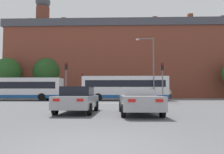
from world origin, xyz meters
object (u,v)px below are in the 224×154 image
at_px(traffic_light_near_right, 163,76).
at_px(traffic_light_far_left, 82,82).
at_px(car_roadster_right, 139,101).
at_px(pedestrian_walking_west, 125,92).
at_px(street_lamp_junction, 151,62).
at_px(pedestrian_walking_east, 73,93).
at_px(bus_crossing_trailing, 19,88).
at_px(car_saloon_left, 78,99).
at_px(traffic_light_near_left, 66,76).
at_px(pedestrian_waiting, 170,93).
at_px(bus_crossing_lead, 125,88).

height_order(traffic_light_near_right, traffic_light_far_left, traffic_light_near_right).
xyz_separation_m(car_roadster_right, pedestrian_walking_west, (-0.06, 24.65, 0.37)).
distance_m(car_roadster_right, street_lamp_junction, 17.14).
bearing_deg(pedestrian_walking_east, bus_crossing_trailing, -34.59).
bearing_deg(car_saloon_left, pedestrian_walking_west, 83.18).
bearing_deg(car_roadster_right, street_lamp_junction, 77.76).
xyz_separation_m(traffic_light_near_right, traffic_light_near_left, (-10.62, -0.25, 0.03)).
distance_m(car_saloon_left, car_roadster_right, 3.58).
distance_m(car_roadster_right, pedestrian_walking_west, 24.66).
bearing_deg(bus_crossing_trailing, car_roadster_right, -139.69).
relative_size(traffic_light_far_left, pedestrian_waiting, 2.64).
bearing_deg(pedestrian_walking_west, bus_crossing_lead, -73.19).
bearing_deg(street_lamp_junction, car_roadster_right, -100.70).
distance_m(bus_crossing_lead, traffic_light_near_left, 9.19).
bearing_deg(pedestrian_waiting, traffic_light_near_right, -98.84).
relative_size(bus_crossing_lead, street_lamp_junction, 1.39).
xyz_separation_m(traffic_light_far_left, pedestrian_walking_east, (-1.49, 0.08, -1.85)).
relative_size(car_roadster_right, traffic_light_near_left, 1.13).
distance_m(traffic_light_far_left, street_lamp_junction, 13.04).
relative_size(traffic_light_near_left, pedestrian_walking_east, 2.65).
distance_m(bus_crossing_lead, street_lamp_junction, 4.92).
bearing_deg(pedestrian_walking_west, traffic_light_near_right, -55.07).
height_order(bus_crossing_lead, pedestrian_walking_east, bus_crossing_lead).
bearing_deg(pedestrian_waiting, street_lamp_junction, -109.66).
height_order(traffic_light_near_right, traffic_light_near_left, traffic_light_near_left).
bearing_deg(traffic_light_near_left, traffic_light_far_left, 91.24).
height_order(car_saloon_left, traffic_light_near_right, traffic_light_near_right).
distance_m(traffic_light_near_left, street_lamp_junction, 11.20).
height_order(traffic_light_near_left, pedestrian_walking_west, traffic_light_near_left).
xyz_separation_m(traffic_light_near_right, pedestrian_waiting, (3.87, 13.11, -2.01)).
relative_size(car_saloon_left, pedestrian_walking_east, 2.75).
bearing_deg(traffic_light_near_left, car_saloon_left, -72.84).
bearing_deg(street_lamp_junction, bus_crossing_trailing, 175.95).
height_order(car_saloon_left, pedestrian_walking_west, pedestrian_walking_west).
xyz_separation_m(traffic_light_near_right, traffic_light_far_left, (-10.89, 12.13, -0.11)).
distance_m(bus_crossing_trailing, traffic_light_far_left, 10.15).
height_order(traffic_light_far_left, pedestrian_walking_west, traffic_light_far_left).
height_order(traffic_light_far_left, street_lamp_junction, street_lamp_junction).
xyz_separation_m(car_saloon_left, pedestrian_walking_east, (-5.16, 23.45, 0.20)).
bearing_deg(traffic_light_near_left, pedestrian_walking_west, 62.17).
bearing_deg(traffic_light_near_right, street_lamp_junction, 98.23).
bearing_deg(pedestrian_waiting, bus_crossing_lead, -130.06).
bearing_deg(pedestrian_walking_east, street_lamp_junction, 65.31).
bearing_deg(pedestrian_waiting, pedestrian_walking_west, -169.53).
bearing_deg(bus_crossing_lead, street_lamp_junction, -115.67).
relative_size(bus_crossing_lead, pedestrian_walking_east, 6.94).
distance_m(traffic_light_far_left, pedestrian_waiting, 14.91).
relative_size(bus_crossing_trailing, street_lamp_junction, 1.43).
bearing_deg(traffic_light_far_left, traffic_light_near_left, -88.76).
distance_m(car_saloon_left, bus_crossing_lead, 17.56).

